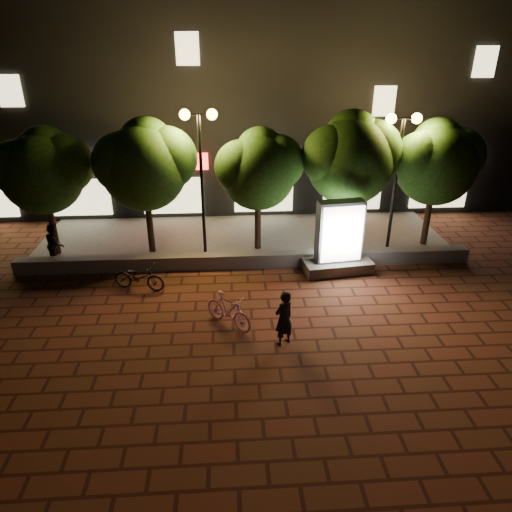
{
  "coord_description": "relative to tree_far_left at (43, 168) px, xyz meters",
  "views": [
    {
      "loc": [
        -0.62,
        -10.79,
        7.38
      ],
      "look_at": [
        0.18,
        1.5,
        1.57
      ],
      "focal_mm": 32.54,
      "sensor_mm": 36.0,
      "label": 1
    }
  ],
  "objects": [
    {
      "name": "tree_far_left",
      "position": [
        0.0,
        0.0,
        0.0
      ],
      "size": [
        3.36,
        2.8,
        4.63
      ],
      "color": "#322013",
      "rests_on": "sidewalk"
    },
    {
      "name": "tree_left",
      "position": [
        3.5,
        0.0,
        0.15
      ],
      "size": [
        3.6,
        3.0,
        4.89
      ],
      "color": "#322013",
      "rests_on": "sidewalk"
    },
    {
      "name": "scooter_pink",
      "position": [
        6.27,
        -5.19,
        -2.79
      ],
      "size": [
        1.52,
        1.49,
        1.0
      ],
      "primitive_type": "imported",
      "rotation": [
        0.0,
        0.0,
        0.8
      ],
      "color": "#D285BA",
      "rests_on": "ground"
    },
    {
      "name": "retaining_wall",
      "position": [
        6.95,
        -1.46,
        -3.04
      ],
      "size": [
        16.0,
        0.45,
        0.5
      ],
      "primitive_type": "cube",
      "color": "slate",
      "rests_on": "ground"
    },
    {
      "name": "street_lamp_left",
      "position": [
        5.45,
        -0.26,
        0.74
      ],
      "size": [
        1.26,
        0.36,
        5.18
      ],
      "color": "black",
      "rests_on": "sidewalk"
    },
    {
      "name": "building_block",
      "position": [
        6.94,
        7.53,
        1.7
      ],
      "size": [
        28.0,
        8.12,
        11.3
      ],
      "color": "black",
      "rests_on": "ground"
    },
    {
      "name": "rider",
      "position": [
        7.71,
        -6.13,
        -2.51
      ],
      "size": [
        0.68,
        0.62,
        1.57
      ],
      "primitive_type": "imported",
      "rotation": [
        0.0,
        0.0,
        3.71
      ],
      "color": "black",
      "rests_on": "ground"
    },
    {
      "name": "street_lamp_right",
      "position": [
        12.45,
        -0.26,
        0.6
      ],
      "size": [
        1.26,
        0.36,
        4.98
      ],
      "color": "black",
      "rests_on": "sidewalk"
    },
    {
      "name": "tree_far_right",
      "position": [
        14.0,
        0.0,
        0.08
      ],
      "size": [
        3.48,
        2.9,
        4.76
      ],
      "color": "#322013",
      "rests_on": "sidewalk"
    },
    {
      "name": "ad_kiosk",
      "position": [
        10.08,
        -1.96,
        -2.27
      ],
      "size": [
        2.47,
        1.46,
        2.54
      ],
      "color": "slate",
      "rests_on": "ground"
    },
    {
      "name": "ground",
      "position": [
        6.95,
        -5.46,
        -3.29
      ],
      "size": [
        80.0,
        80.0,
        0.0
      ],
      "primitive_type": "plane",
      "color": "#5A271C",
      "rests_on": "ground"
    },
    {
      "name": "tree_mid",
      "position": [
        7.5,
        -0.0,
        -0.08
      ],
      "size": [
        3.24,
        2.7,
        4.5
      ],
      "color": "#322013",
      "rests_on": "sidewalk"
    },
    {
      "name": "pedestrian",
      "position": [
        0.26,
        -0.96,
        -2.46
      ],
      "size": [
        0.73,
        0.85,
        1.51
      ],
      "primitive_type": "imported",
      "rotation": [
        0.0,
        0.0,
        1.81
      ],
      "color": "black",
      "rests_on": "sidewalk"
    },
    {
      "name": "tree_right",
      "position": [
        10.8,
        0.0,
        0.27
      ],
      "size": [
        3.72,
        3.1,
        5.07
      ],
      "color": "#322013",
      "rests_on": "sidewalk"
    },
    {
      "name": "sidewalk",
      "position": [
        6.95,
        1.04,
        -3.25
      ],
      "size": [
        16.0,
        5.0,
        0.08
      ],
      "primitive_type": "cube",
      "color": "slate",
      "rests_on": "ground"
    },
    {
      "name": "scooter_parked",
      "position": [
        3.43,
        -2.9,
        -2.85
      ],
      "size": [
        1.79,
        1.02,
        0.89
      ],
      "primitive_type": "imported",
      "rotation": [
        0.0,
        0.0,
        1.3
      ],
      "color": "black",
      "rests_on": "ground"
    }
  ]
}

